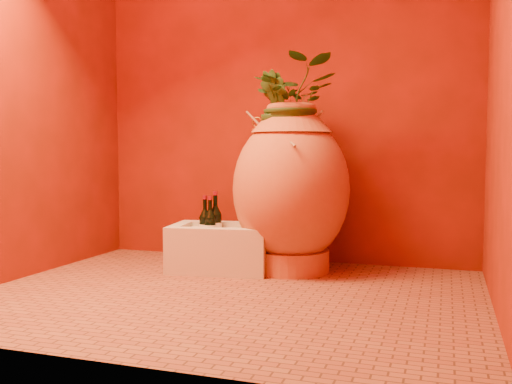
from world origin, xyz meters
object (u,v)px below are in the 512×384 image
(wine_bottle_b, at_px, (205,226))
(stone_basin, at_px, (221,249))
(wall_tap, at_px, (257,129))
(amphora, at_px, (291,189))
(wine_bottle_a, at_px, (215,225))
(wine_bottle_c, at_px, (210,227))

(wine_bottle_b, bearing_deg, stone_basin, -17.08)
(stone_basin, height_order, wall_tap, wall_tap)
(amphora, height_order, wine_bottle_b, amphora)
(wine_bottle_a, relative_size, wine_bottle_b, 1.09)
(amphora, distance_m, wine_bottle_b, 0.58)
(wine_bottle_b, distance_m, wine_bottle_c, 0.04)
(wine_bottle_c, relative_size, wall_tap, 1.72)
(amphora, height_order, wall_tap, amphora)
(wine_bottle_a, bearing_deg, wine_bottle_b, -152.29)
(amphora, relative_size, stone_basin, 1.56)
(amphora, distance_m, wine_bottle_c, 0.55)
(wine_bottle_b, bearing_deg, wine_bottle_c, -21.42)
(wine_bottle_c, bearing_deg, wine_bottle_b, 158.58)
(wine_bottle_c, height_order, wall_tap, wall_tap)
(stone_basin, distance_m, wine_bottle_b, 0.18)
(stone_basin, relative_size, wall_tap, 3.73)
(wine_bottle_a, xyz_separation_m, wall_tap, (0.17, 0.31, 0.60))
(stone_basin, height_order, wine_bottle_b, wine_bottle_b)
(wine_bottle_c, bearing_deg, amphora, 10.58)
(amphora, distance_m, stone_basin, 0.56)
(stone_basin, xyz_separation_m, wine_bottle_a, (-0.06, 0.07, 0.13))
(wine_bottle_a, bearing_deg, wine_bottle_c, -109.09)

